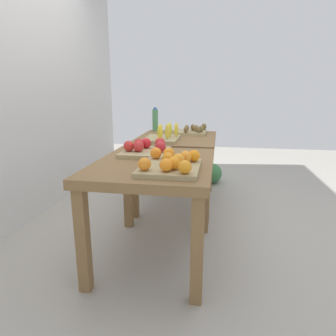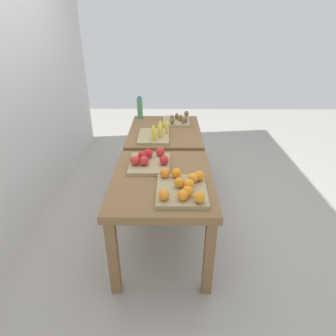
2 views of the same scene
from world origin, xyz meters
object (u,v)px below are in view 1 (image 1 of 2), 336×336
orange_bin (171,164)px  kiwi_bin (193,131)px  apple_bin (146,149)px  display_table_right (177,147)px  water_bottle (155,120)px  banana_crate (163,137)px  display_table_left (154,176)px  watermelon_pile (203,172)px

orange_bin → kiwi_bin: (1.58, 0.01, -0.01)m
apple_bin → display_table_right: bearing=-7.4°
orange_bin → water_bottle: (1.77, 0.47, 0.09)m
orange_bin → water_bottle: 1.83m
orange_bin → banana_crate: (1.07, 0.25, -0.00)m
orange_bin → water_bottle: water_bottle is taller
display_table_left → watermelon_pile: display_table_left is taller
water_bottle → watermelon_pile: (0.45, -0.56, -0.73)m
display_table_right → water_bottle: (0.43, 0.32, 0.24)m
display_table_right → kiwi_bin: 0.32m
display_table_left → orange_bin: bearing=-144.6°
apple_bin → banana_crate: bearing=-1.7°
display_table_left → orange_bin: 0.30m
display_table_right → apple_bin: size_ratio=2.60×
water_bottle → kiwi_bin: bearing=-111.5°
display_table_left → water_bottle: (1.55, 0.32, 0.24)m
banana_crate → water_bottle: (0.70, 0.22, 0.09)m
display_table_left → apple_bin: apple_bin is taller
display_table_left → kiwi_bin: bearing=-6.0°
banana_crate → kiwi_bin: banana_crate is taller
orange_bin → apple_bin: apple_bin is taller
kiwi_bin → watermelon_pile: (0.63, -0.10, -0.63)m
orange_bin → display_table_left: bearing=35.4°
display_table_right → watermelon_pile: display_table_right is taller
display_table_left → orange_bin: orange_bin is taller
display_table_left → orange_bin: size_ratio=2.36×
orange_bin → apple_bin: (0.44, 0.27, -0.00)m
apple_bin → watermelon_pile: bearing=-11.5°
display_table_left → water_bottle: 1.60m
banana_crate → display_table_left: bearing=-173.5°
display_table_right → kiwi_bin: size_ratio=2.89×
orange_bin → watermelon_pile: bearing=-2.4°
orange_bin → kiwi_bin: 1.58m
watermelon_pile → display_table_left: bearing=173.0°
water_bottle → watermelon_pile: 1.03m
display_table_right → watermelon_pile: 1.04m
banana_crate → watermelon_pile: banana_crate is taller
banana_crate → water_bottle: water_bottle is taller
display_table_left → kiwi_bin: (1.37, -0.14, 0.13)m
water_bottle → orange_bin: bearing=-165.1°
display_table_right → water_bottle: water_bottle is taller
apple_bin → watermelon_pile: size_ratio=0.69×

